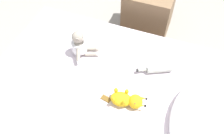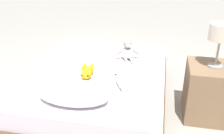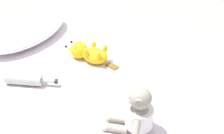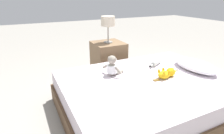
{
  "view_description": "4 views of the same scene",
  "coord_description": "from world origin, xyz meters",
  "px_view_note": "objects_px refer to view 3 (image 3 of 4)",
  "views": [
    {
      "loc": [
        0.87,
        0.39,
        1.87
      ],
      "look_at": [
        -0.14,
        0.01,
        0.52
      ],
      "focal_mm": 37.91,
      "sensor_mm": 36.0,
      "label": 1
    },
    {
      "loc": [
        -0.65,
        2.3,
        1.49
      ],
      "look_at": [
        -0.18,
        0.05,
        0.45
      ],
      "focal_mm": 39.77,
      "sensor_mm": 36.0,
      "label": 2
    },
    {
      "loc": [
        -1.22,
        -0.82,
        1.49
      ],
      "look_at": [
        0.0,
        0.0,
        0.44
      ],
      "focal_mm": 54.46,
      "sensor_mm": 36.0,
      "label": 3
    },
    {
      "loc": [
        1.48,
        -1.19,
        1.25
      ],
      "look_at": [
        -0.28,
        -0.33,
        0.49
      ],
      "focal_mm": 30.07,
      "sensor_mm": 36.0,
      "label": 4
    }
  ],
  "objects_px": {
    "pillow": "(27,31)",
    "glass_bottle": "(25,79)",
    "bed": "(112,102)",
    "plush_monkey": "(137,114)",
    "plush_yellow_creature": "(88,53)"
  },
  "relations": [
    {
      "from": "glass_bottle",
      "to": "plush_yellow_creature",
      "type": "bearing_deg",
      "value": -20.66
    },
    {
      "from": "plush_yellow_creature",
      "to": "glass_bottle",
      "type": "height_order",
      "value": "plush_yellow_creature"
    },
    {
      "from": "pillow",
      "to": "plush_yellow_creature",
      "type": "distance_m",
      "value": 0.46
    },
    {
      "from": "plush_monkey",
      "to": "plush_yellow_creature",
      "type": "relative_size",
      "value": 0.84
    },
    {
      "from": "plush_yellow_creature",
      "to": "glass_bottle",
      "type": "xyz_separation_m",
      "value": [
        -0.36,
        0.14,
        -0.02
      ]
    },
    {
      "from": "bed",
      "to": "pillow",
      "type": "bearing_deg",
      "value": 88.17
    },
    {
      "from": "plush_monkey",
      "to": "plush_yellow_creature",
      "type": "bearing_deg",
      "value": 57.48
    },
    {
      "from": "plush_monkey",
      "to": "plush_yellow_creature",
      "type": "height_order",
      "value": "plush_monkey"
    },
    {
      "from": "pillow",
      "to": "glass_bottle",
      "type": "distance_m",
      "value": 0.47
    },
    {
      "from": "plush_yellow_creature",
      "to": "glass_bottle",
      "type": "relative_size",
      "value": 1.24
    },
    {
      "from": "pillow",
      "to": "glass_bottle",
      "type": "bearing_deg",
      "value": -135.96
    },
    {
      "from": "bed",
      "to": "pillow",
      "type": "distance_m",
      "value": 0.7
    },
    {
      "from": "pillow",
      "to": "glass_bottle",
      "type": "relative_size",
      "value": 2.23
    },
    {
      "from": "plush_monkey",
      "to": "bed",
      "type": "bearing_deg",
      "value": 48.44
    },
    {
      "from": "pillow",
      "to": "plush_monkey",
      "type": "xyz_separation_m",
      "value": [
        -0.3,
        -0.97,
        0.04
      ]
    }
  ]
}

